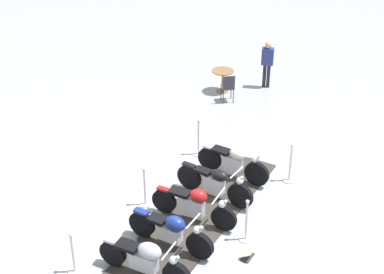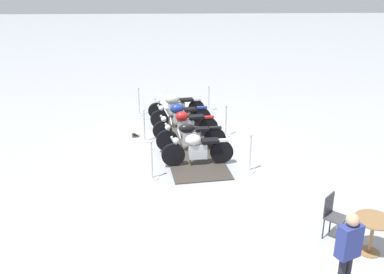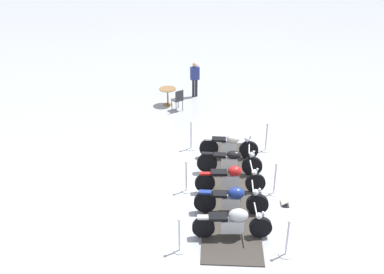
{
  "view_description": "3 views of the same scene",
  "coord_description": "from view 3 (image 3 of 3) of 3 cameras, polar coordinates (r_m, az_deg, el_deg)",
  "views": [
    {
      "loc": [
        -8.88,
        -6.7,
        8.73
      ],
      "look_at": [
        1.83,
        1.43,
        0.98
      ],
      "focal_mm": 54.91,
      "sensor_mm": 36.0,
      "label": 1
    },
    {
      "loc": [
        13.54,
        -0.27,
        5.39
      ],
      "look_at": [
        1.84,
        0.14,
        0.77
      ],
      "focal_mm": 40.95,
      "sensor_mm": 36.0,
      "label": 2
    },
    {
      "loc": [
        -11.52,
        -1.03,
        7.95
      ],
      "look_at": [
        2.33,
        1.66,
        0.6
      ],
      "focal_mm": 41.48,
      "sensor_mm": 36.0,
      "label": 3
    }
  ],
  "objects": [
    {
      "name": "stanchion_right_front",
      "position": [
        11.81,
        12.06,
        -13.4
      ],
      "size": [
        0.36,
        0.36,
        1.1
      ],
      "color": "silver",
      "rests_on": "ground_plane"
    },
    {
      "name": "motorcycle_chrome",
      "position": [
        12.04,
        5.38,
        -10.88
      ],
      "size": [
        0.7,
        2.12,
        0.9
      ],
      "rotation": [
        0.0,
        0.0,
        -1.38
      ],
      "color": "black",
      "rests_on": "display_platform"
    },
    {
      "name": "stanchion_left_front",
      "position": [
        11.66,
        -1.63,
        -13.14
      ],
      "size": [
        0.31,
        0.31,
        1.04
      ],
      "color": "silver",
      "rests_on": "ground_plane"
    },
    {
      "name": "motorcycle_navy",
      "position": [
        12.89,
        5.21,
        -8.01
      ],
      "size": [
        0.6,
        2.15,
        0.95
      ],
      "rotation": [
        0.0,
        0.0,
        -1.44
      ],
      "color": "black",
      "rests_on": "display_platform"
    },
    {
      "name": "bystander_person",
      "position": [
        20.62,
        0.37,
        7.81
      ],
      "size": [
        0.37,
        0.46,
        1.66
      ],
      "rotation": [
        0.0,
        0.0,
        -2.71
      ],
      "color": "#23232D",
      "rests_on": "ground_plane"
    },
    {
      "name": "stanchion_left_rear",
      "position": [
        16.21,
        -0.13,
        -0.48
      ],
      "size": [
        0.36,
        0.36,
        1.12
      ],
      "color": "silver",
      "rests_on": "ground_plane"
    },
    {
      "name": "stanchion_right_rear",
      "position": [
        16.31,
        9.49,
        -0.69
      ],
      "size": [
        0.35,
        0.35,
        1.12
      ],
      "color": "silver",
      "rests_on": "ground_plane"
    },
    {
      "name": "cafe_table",
      "position": [
        19.85,
        -3.15,
        5.71
      ],
      "size": [
        0.76,
        0.76,
        0.78
      ],
      "color": "olive",
      "rests_on": "ground_plane"
    },
    {
      "name": "motorcycle_black",
      "position": [
        14.66,
        4.98,
        -3.15
      ],
      "size": [
        0.61,
        2.17,
        0.99
      ],
      "rotation": [
        0.0,
        0.0,
        -1.5
      ],
      "color": "black",
      "rests_on": "display_platform"
    },
    {
      "name": "stanchion_left_mid",
      "position": [
        13.84,
        -0.75,
        -5.66
      ],
      "size": [
        0.31,
        0.31,
        1.1
      ],
      "color": "silver",
      "rests_on": "ground_plane"
    },
    {
      "name": "ground_plane",
      "position": [
        14.04,
        4.87,
        -7.09
      ],
      "size": [
        80.0,
        80.0,
        0.0
      ],
      "primitive_type": "plane",
      "color": "#A8AAB2"
    },
    {
      "name": "cafe_chair_near_table",
      "position": [
        19.22,
        -1.81,
        4.92
      ],
      "size": [
        0.57,
        0.57,
        0.97
      ],
      "rotation": [
        0.0,
        0.0,
        0.82
      ],
      "color": "#2D2D33",
      "rests_on": "ground_plane"
    },
    {
      "name": "stanchion_right_mid",
      "position": [
        13.95,
        10.56,
        -5.9
      ],
      "size": [
        0.31,
        0.31,
        1.11
      ],
      "color": "silver",
      "rests_on": "ground_plane"
    },
    {
      "name": "motorcycle_cream",
      "position": [
        15.58,
        4.86,
        -1.08
      ],
      "size": [
        0.67,
        2.07,
        0.98
      ],
      "rotation": [
        0.0,
        0.0,
        -1.47
      ],
      "color": "black",
      "rests_on": "display_platform"
    },
    {
      "name": "display_platform",
      "position": [
        14.03,
        4.87,
        -7.03
      ],
      "size": [
        6.61,
        2.49,
        0.03
      ],
      "primitive_type": "cube",
      "rotation": [
        0.0,
        0.0,
        0.14
      ],
      "color": "#38332D",
      "rests_on": "ground_plane"
    },
    {
      "name": "motorcycle_maroon",
      "position": [
        13.76,
        5.09,
        -5.33
      ],
      "size": [
        0.75,
        2.17,
        0.92
      ],
      "rotation": [
        0.0,
        0.0,
        -1.38
      ],
      "color": "black",
      "rests_on": "display_platform"
    },
    {
      "name": "info_placard",
      "position": [
        13.73,
        11.92,
        -8.18
      ],
      "size": [
        0.39,
        0.3,
        0.24
      ],
      "rotation": [
        0.0,
        0.0,
        3.28
      ],
      "color": "#333338",
      "rests_on": "ground_plane"
    }
  ]
}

